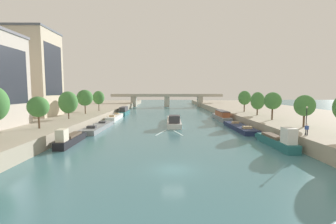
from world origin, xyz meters
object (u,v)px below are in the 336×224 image
object	(u,v)px
barge_midriver	(174,121)
tree_left_far	(38,107)
tree_left_distant	(85,98)
tree_left_by_lamp	(99,98)
moored_boat_left_far	(70,139)
moored_boat_right_lone	(240,127)
moored_boat_left_downstream	(115,117)
lamppost_right_bank	(306,119)
tree_left_end_of_row	(68,102)
tree_right_distant	(273,101)
bridge_far	(167,99)
tree_right_midway	(245,98)
moored_boat_right_downstream	(277,141)
tree_right_nearest	(305,106)
person_on_quay	(307,129)
moored_boat_right_end	(222,116)
tree_right_far	(258,101)
moored_boat_left_end	(124,111)
moored_boat_left_second	(98,127)

from	to	relation	value
barge_midriver	tree_left_far	distance (m)	31.44
tree_left_distant	tree_left_by_lamp	world-z (taller)	tree_left_distant
moored_boat_left_far	moored_boat_right_lone	xyz separation A→B (m)	(31.77, 13.91, -0.39)
moored_boat_left_downstream	tree_left_distant	distance (m)	10.52
moored_boat_left_far	lamppost_right_bank	xyz separation A→B (m)	(35.78, -3.44, 3.56)
moored_boat_left_far	tree_left_end_of_row	distance (m)	18.60
moored_boat_left_downstream	tree_left_distant	world-z (taller)	tree_left_distant
tree_right_distant	bridge_far	bearing A→B (deg)	107.19
tree_left_distant	tree_right_midway	size ratio (longest dim) A/B	1.04
tree_left_end_of_row	tree_left_by_lamp	world-z (taller)	tree_left_by_lamp
barge_midriver	moored_boat_right_downstream	size ratio (longest dim) A/B	1.73
tree_right_nearest	bridge_far	world-z (taller)	tree_right_nearest
tree_left_end_of_row	person_on_quay	xyz separation A→B (m)	(42.72, -20.25, -2.89)
tree_right_midway	moored_boat_right_downstream	bearing A→B (deg)	-101.39
moored_boat_right_downstream	bridge_far	distance (m)	92.49
barge_midriver	tree_left_far	world-z (taller)	tree_left_far
moored_boat_right_end	tree_right_far	bearing A→B (deg)	-41.72
moored_boat_left_far	tree_right_far	distance (m)	46.70
moored_boat_right_end	moored_boat_left_end	bearing A→B (deg)	153.04
tree_right_far	person_on_quay	world-z (taller)	tree_right_far
moored_boat_left_second	person_on_quay	bearing A→B (deg)	-27.50
tree_left_by_lamp	tree_right_far	bearing A→B (deg)	-16.88
moored_boat_left_end	tree_left_by_lamp	bearing A→B (deg)	-125.58
barge_midriver	lamppost_right_bank	xyz separation A→B (m)	(18.32, -26.19, 3.60)
moored_boat_right_end	tree_right_far	size ratio (longest dim) A/B	2.52
moored_boat_right_lone	moored_boat_right_end	xyz separation A→B (m)	(0.17, 17.08, 0.66)
tree_right_far	moored_boat_right_lone	bearing A→B (deg)	-127.95
moored_boat_left_end	tree_left_by_lamp	distance (m)	12.34
moored_boat_left_end	moored_boat_right_lone	distance (m)	45.81
tree_left_far	person_on_quay	bearing A→B (deg)	-9.08
moored_boat_left_end	tree_right_nearest	size ratio (longest dim) A/B	2.25
tree_left_distant	tree_right_distant	bearing A→B (deg)	-16.44
tree_right_nearest	moored_boat_right_downstream	bearing A→B (deg)	-142.05
moored_boat_right_end	tree_left_far	bearing A→B (deg)	-143.85
moored_boat_left_second	moored_boat_left_downstream	size ratio (longest dim) A/B	1.06
moored_boat_right_lone	tree_left_by_lamp	distance (m)	45.44
moored_boat_left_second	lamppost_right_bank	bearing A→B (deg)	-27.01
barge_midriver	moored_boat_right_lone	xyz separation A→B (m)	(14.31, -8.84, -0.36)
moored_boat_right_downstream	person_on_quay	size ratio (longest dim) A/B	6.83
tree_right_distant	tree_right_nearest	bearing A→B (deg)	-86.32
tree_right_nearest	person_on_quay	xyz separation A→B (m)	(-4.16, -7.58, -2.90)
tree_left_distant	tree_right_distant	distance (m)	48.40
moored_boat_right_downstream	tree_left_far	bearing A→B (deg)	172.64
tree_left_far	lamppost_right_bank	bearing A→B (deg)	-8.61
moored_boat_left_downstream	tree_left_end_of_row	xyz separation A→B (m)	(-7.03, -16.33, 5.31)
moored_boat_right_downstream	tree_left_distant	distance (m)	50.12
moored_boat_left_downstream	moored_boat_right_lone	size ratio (longest dim) A/B	0.95
tree_left_by_lamp	bridge_far	world-z (taller)	tree_left_by_lamp
moored_boat_left_far	tree_left_end_of_row	size ratio (longest dim) A/B	1.61
moored_boat_left_second	moored_boat_left_end	distance (m)	32.46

